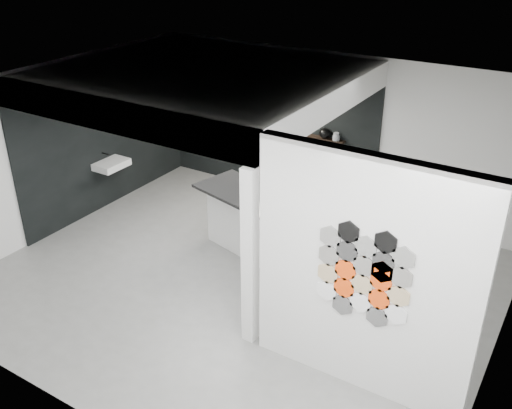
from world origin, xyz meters
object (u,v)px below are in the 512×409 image
Objects in this scene: kettle at (325,133)px; glass_bowl at (336,138)px; wall_basin at (112,164)px; utensil_cup at (229,116)px; partition_panel at (363,279)px; stockpot at (221,112)px; kitchen_island at (258,223)px; bottle_dark at (251,119)px; glass_vase at (336,137)px.

glass_bowl is (0.22, 0.00, -0.04)m from kettle.
utensil_cup is (1.13, 2.07, 0.52)m from wall_basin.
stockpot is at bearing 139.34° from partition_panel.
wall_basin is 4.86× the size of glass_bowl.
wall_basin is 4.00m from glass_bowl.
utensil_cup is at bearing 180.00° from glass_bowl.
kitchen_island is at bearing -69.97° from kettle.
partition_panel is 16.74× the size of bottle_dark.
stockpot reaches higher than utensil_cup.
stockpot reaches higher than wall_basin.
stockpot is (0.97, 2.07, 0.57)m from wall_basin.
kitchen_island is 2.22m from kettle.
utensil_cup is at bearing 180.00° from bottle_dark.
kettle is at bearing 0.00° from bottle_dark.
wall_basin is 0.29× the size of kitchen_island.
glass_vase is 1.33× the size of utensil_cup.
bottle_dark is at bearing 0.00° from stockpot.
partition_panel reaches higher than glass_bowl.
kettle is 1.24× the size of bottle_dark.
glass_vase is 0.81× the size of bottle_dark.
kitchen_island is (-2.41, 1.83, -0.87)m from partition_panel.
bottle_dark is (0.67, 0.00, -0.02)m from stockpot.
utensil_cup is (-2.26, 0.00, -0.02)m from glass_vase.
bottle_dark is 0.50m from utensil_cup.
glass_vase is at bearing 0.00° from glass_bowl.
bottle_dark is (1.63, 2.07, 0.55)m from wall_basin.
glass_vase is at bearing 23.37° from kettle.
kettle is 1.53× the size of glass_vase.
utensil_cup reaches higher than glass_bowl.
kettle is at bearing 33.06° from wall_basin.
stockpot is 2.21m from kettle.
glass_bowl is at bearing 0.00° from utensil_cup.
kitchen_island is at bearing -55.07° from bottle_dark.
stockpot reaches higher than kettle.
bottle_dark is at bearing 180.00° from glass_bowl.
kettle reaches higher than utensil_cup.
glass_vase is at bearing 0.00° from stockpot.
partition_panel is at bearing -35.96° from kettle.
kitchen_island is at bearing 0.52° from wall_basin.
wall_basin is at bearing -165.50° from kitchen_island.
glass_bowl is 2.26m from utensil_cup.
glass_vase is at bearing 118.23° from partition_panel.
partition_panel reaches higher than kettle.
wall_basin is 3.07m from kitchen_island.
kitchen_island is at bearing -99.38° from glass_vase.
glass_bowl is at bearing 0.00° from bottle_dark.
glass_vase is at bearing 0.00° from bottle_dark.
stockpot is 1.82× the size of glass_vase.
glass_vase reaches higher than glass_bowl.
kitchen_island reaches higher than glass_bowl.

